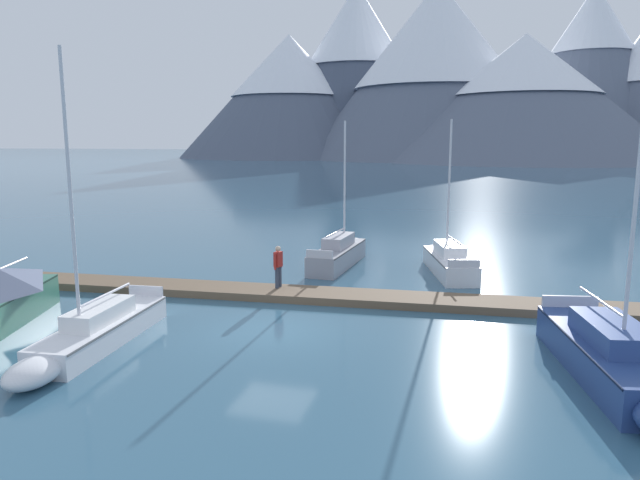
# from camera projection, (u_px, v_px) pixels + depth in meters

# --- Properties ---
(ground_plane) EXTENTS (700.00, 700.00, 0.00)m
(ground_plane) POSITION_uv_depth(u_px,v_px,m) (273.00, 330.00, 18.99)
(ground_plane) COLOR #335B75
(mountain_west_summit) EXTENTS (79.63, 79.63, 43.43)m
(mountain_west_summit) POSITION_uv_depth(u_px,v_px,m) (289.00, 93.00, 209.72)
(mountain_west_summit) COLOR #4C566B
(mountain_west_summit) RESTS_ON ground
(mountain_central_massif) EXTENTS (76.06, 76.06, 62.71)m
(mountain_central_massif) POSITION_uv_depth(u_px,v_px,m) (356.00, 68.00, 217.29)
(mountain_central_massif) COLOR #424C60
(mountain_central_massif) RESTS_ON ground
(mountain_shoulder_ridge) EXTENTS (86.33, 86.33, 56.71)m
(mountain_shoulder_ridge) POSITION_uv_depth(u_px,v_px,m) (436.00, 65.00, 190.07)
(mountain_shoulder_ridge) COLOR slate
(mountain_shoulder_ridge) RESTS_ON ground
(mountain_east_summit) EXTENTS (86.68, 86.68, 36.53)m
(mountain_east_summit) POSITION_uv_depth(u_px,v_px,m) (523.00, 95.00, 169.35)
(mountain_east_summit) COLOR slate
(mountain_east_summit) RESTS_ON ground
(mountain_rear_spur) EXTENTS (65.31, 65.31, 56.07)m
(mountain_rear_spur) POSITION_uv_depth(u_px,v_px,m) (590.00, 70.00, 192.19)
(mountain_rear_spur) COLOR slate
(mountain_rear_spur) RESTS_ON ground
(dock) EXTENTS (24.84, 3.34, 0.30)m
(dock) POSITION_uv_depth(u_px,v_px,m) (307.00, 295.00, 22.77)
(dock) COLOR brown
(dock) RESTS_ON ground
(sailboat_second_berth) EXTENTS (1.87, 7.14, 8.60)m
(sailboat_second_berth) POSITION_uv_depth(u_px,v_px,m) (93.00, 333.00, 17.18)
(sailboat_second_berth) COLOR white
(sailboat_second_berth) RESTS_ON ground
(sailboat_mid_dock_port) EXTENTS (1.74, 6.69, 7.09)m
(sailboat_mid_dock_port) POSITION_uv_depth(u_px,v_px,m) (340.00, 253.00, 28.85)
(sailboat_mid_dock_port) COLOR #93939E
(sailboat_mid_dock_port) RESTS_ON ground
(sailboat_mid_dock_starboard) EXTENTS (3.07, 6.74, 7.09)m
(sailboat_mid_dock_starboard) POSITION_uv_depth(u_px,v_px,m) (447.00, 260.00, 27.40)
(sailboat_mid_dock_starboard) COLOR silver
(sailboat_mid_dock_starboard) RESTS_ON ground
(sailboat_far_berth) EXTENTS (3.04, 7.42, 7.06)m
(sailboat_far_berth) POSITION_uv_depth(u_px,v_px,m) (615.00, 359.00, 14.81)
(sailboat_far_berth) COLOR navy
(sailboat_far_berth) RESTS_ON ground
(person_on_dock) EXTENTS (0.28, 0.58, 1.69)m
(person_on_dock) POSITION_uv_depth(u_px,v_px,m) (278.00, 264.00, 23.14)
(person_on_dock) COLOR #384256
(person_on_dock) RESTS_ON dock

